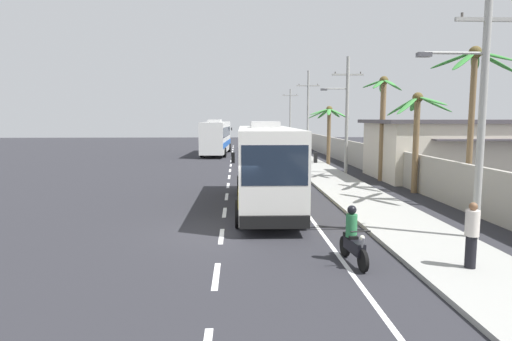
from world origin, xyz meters
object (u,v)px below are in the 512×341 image
at_px(palm_third, 417,123).
at_px(palm_second, 329,122).
at_px(utility_pole_distant, 290,116).
at_px(palm_fourth, 473,91).
at_px(utility_pole_far, 308,111).
at_px(motorcycle_trailing, 298,170).
at_px(utility_pole_mid, 346,113).
at_px(pedestrian_near_kerb, 472,234).
at_px(motorcycle_beside_bus, 353,240).
at_px(roadside_building, 481,149).
at_px(utility_pole_nearest, 480,110).
at_px(coach_bus_foreground, 266,163).
at_px(coach_bus_far_lane, 216,137).
at_px(palm_nearest, 383,113).

bearing_deg(palm_third, palm_second, 96.16).
xyz_separation_m(utility_pole_distant, palm_fourth, (2.50, -46.48, 0.85)).
bearing_deg(palm_fourth, palm_third, 100.03).
bearing_deg(palm_fourth, utility_pole_far, 95.14).
bearing_deg(palm_third, motorcycle_trailing, 135.60).
bearing_deg(utility_pole_far, utility_pole_mid, -90.20).
distance_m(pedestrian_near_kerb, palm_third, 13.27).
xyz_separation_m(palm_third, palm_fourth, (0.74, -4.20, 1.45)).
relative_size(motorcycle_trailing, utility_pole_far, 0.21).
xyz_separation_m(motorcycle_beside_bus, roadside_building, (13.27, 17.13, 1.35)).
bearing_deg(motorcycle_beside_bus, pedestrian_near_kerb, -18.13).
xyz_separation_m(palm_third, roadside_building, (6.80, 5.60, -1.82)).
bearing_deg(utility_pole_far, pedestrian_near_kerb, -92.59).
relative_size(pedestrian_near_kerb, utility_pole_mid, 0.21).
bearing_deg(utility_pole_nearest, roadside_building, 60.06).
bearing_deg(coach_bus_foreground, palm_third, 22.93).
relative_size(motorcycle_trailing, utility_pole_nearest, 0.24).
distance_m(coach_bus_far_lane, motorcycle_beside_bus, 38.00).
xyz_separation_m(motorcycle_beside_bus, palm_fourth, (7.21, 7.33, 4.62)).
bearing_deg(coach_bus_foreground, pedestrian_near_kerb, -61.66).
xyz_separation_m(coach_bus_far_lane, palm_fourth, (12.78, -30.23, 3.22)).
xyz_separation_m(pedestrian_near_kerb, palm_nearest, (3.27, 17.21, 3.35)).
distance_m(utility_pole_mid, palm_fourth, 12.28).
distance_m(utility_pole_mid, utility_pole_far, 17.27).
height_order(coach_bus_foreground, pedestrian_near_kerb, coach_bus_foreground).
relative_size(motorcycle_trailing, roadside_building, 0.13).
bearing_deg(coach_bus_foreground, utility_pole_mid, 60.30).
relative_size(utility_pole_distant, palm_third, 1.54).
bearing_deg(utility_pole_far, roadside_building, -65.89).
distance_m(pedestrian_near_kerb, utility_pole_distant, 54.89).
bearing_deg(palm_second, palm_nearest, -82.74).
relative_size(pedestrian_near_kerb, palm_nearest, 0.26).
relative_size(coach_bus_foreground, coach_bus_far_lane, 0.94).
xyz_separation_m(motorcycle_trailing, roadside_building, (12.48, 0.04, 1.35)).
bearing_deg(pedestrian_near_kerb, palm_third, -69.15).
bearing_deg(utility_pole_mid, motorcycle_trailing, -149.49).
height_order(motorcycle_trailing, palm_nearest, palm_nearest).
height_order(motorcycle_trailing, utility_pole_distant, utility_pole_distant).
bearing_deg(utility_pole_distant, palm_second, -89.73).
bearing_deg(motorcycle_trailing, palm_nearest, -8.71).
distance_m(coach_bus_far_lane, pedestrian_near_kerb, 39.44).
xyz_separation_m(utility_pole_far, palm_second, (0.26, -9.93, -1.08)).
relative_size(coach_bus_foreground, palm_second, 2.12).
bearing_deg(pedestrian_near_kerb, utility_pole_far, -55.71).
bearing_deg(palm_fourth, motorcycle_beside_bus, -134.52).
distance_m(utility_pole_nearest, utility_pole_mid, 17.27).
distance_m(coach_bus_foreground, palm_second, 19.91).
distance_m(coach_bus_far_lane, utility_pole_far, 10.57).
height_order(utility_pole_far, palm_third, utility_pole_far).
bearing_deg(motorcycle_beside_bus, palm_fourth, 45.48).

